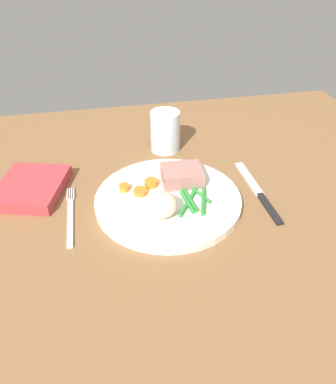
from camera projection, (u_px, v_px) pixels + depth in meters
dining_table at (160, 202)px, 70.58cm from camera, size 120.00×90.00×2.00cm
dinner_plate at (168, 200)px, 68.18cm from camera, size 26.87×26.87×1.60cm
meat_portion at (182, 175)px, 70.81cm from camera, size 7.92×6.66×2.90cm
mashed_potatoes at (160, 205)px, 62.22cm from camera, size 6.04×5.68×4.31cm
carrot_slices at (141, 188)px, 69.10cm from camera, size 7.40×4.59×1.19cm
green_beans at (194, 200)px, 66.31cm from camera, size 6.94×9.48×0.79cm
fork at (70, 216)px, 65.44cm from camera, size 1.44×16.60×0.40cm
knife at (258, 192)px, 71.20cm from camera, size 1.70×20.50×0.64cm
water_glass at (165, 134)px, 82.96cm from camera, size 6.61×6.61×9.11cm
napkin at (31, 187)px, 70.86cm from camera, size 15.39×16.74×2.26cm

